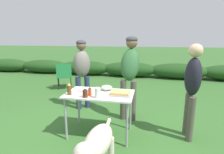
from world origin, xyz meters
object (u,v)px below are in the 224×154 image
food_tray (120,93)px  plate_stack (85,90)px  paper_cup_stack (97,93)px  hot_sauce_bottle (90,91)px  camp_chair_green_behind_table (64,74)px  beer_bottle (69,89)px  standing_person_in_navy_coat (192,83)px  bbq_sauce_bottle (85,93)px  dog (97,147)px  standing_person_in_gray_fleece (82,68)px  standing_person_in_dark_puffer (130,68)px  mixing_bowl (107,88)px  folding_table (100,98)px

food_tray → plate_stack: size_ratio=1.49×
paper_cup_stack → hot_sauce_bottle: bearing=148.5°
camp_chair_green_behind_table → beer_bottle: bearing=-87.0°
hot_sauce_bottle → standing_person_in_navy_coat: (1.56, 0.33, 0.13)m
beer_bottle → bbq_sauce_bottle: 0.30m
standing_person_in_navy_coat → dog: bearing=-46.8°
standing_person_in_gray_fleece → plate_stack: bearing=-100.7°
plate_stack → camp_chair_green_behind_table: camp_chair_green_behind_table is taller
dog → beer_bottle: bearing=-48.7°
paper_cup_stack → standing_person_in_dark_puffer: bearing=69.4°
beer_bottle → standing_person_in_gray_fleece: 1.24m
hot_sauce_bottle → standing_person_in_navy_coat: 1.60m
bbq_sauce_bottle → standing_person_in_gray_fleece: size_ratio=0.09×
camp_chair_green_behind_table → hot_sauce_bottle: bearing=-81.5°
food_tray → standing_person_in_dark_puffer: standing_person_in_dark_puffer is taller
paper_cup_stack → camp_chair_green_behind_table: paper_cup_stack is taller
hot_sauce_bottle → dog: bearing=-68.0°
bbq_sauce_bottle → dog: bearing=-63.6°
standing_person_in_navy_coat → dog: (-1.17, -1.29, -0.41)m
mixing_bowl → standing_person_in_dark_puffer: standing_person_in_dark_puffer is taller
plate_stack → hot_sauce_bottle: 0.28m
food_tray → dog: (-0.07, -1.09, -0.24)m
plate_stack → standing_person_in_navy_coat: standing_person_in_navy_coat is taller
beer_bottle → standing_person_in_navy_coat: standing_person_in_navy_coat is taller
folding_table → dog: dog is taller
food_tray → paper_cup_stack: (-0.31, -0.22, 0.06)m
bbq_sauce_bottle → dog: size_ratio=0.15×
hot_sauce_bottle → camp_chair_green_behind_table: 3.16m
paper_cup_stack → standing_person_in_navy_coat: 1.48m
beer_bottle → mixing_bowl: bearing=35.1°
plate_stack → hot_sauce_bottle: hot_sauce_bottle is taller
plate_stack → dog: size_ratio=0.23×
beer_bottle → paper_cup_stack: bearing=-7.7°
standing_person_in_navy_coat → camp_chair_green_behind_table: standing_person_in_navy_coat is taller
standing_person_in_gray_fleece → camp_chair_green_behind_table: standing_person_in_gray_fleece is taller
hot_sauce_bottle → bbq_sauce_bottle: size_ratio=0.97×
mixing_bowl → paper_cup_stack: (-0.04, -0.43, 0.04)m
paper_cup_stack → standing_person_in_dark_puffer: (0.38, 1.01, 0.22)m
mixing_bowl → bbq_sauce_bottle: bbq_sauce_bottle is taller
beer_bottle → bbq_sauce_bottle: size_ratio=1.37×
food_tray → beer_bottle: (-0.79, -0.15, 0.07)m
bbq_sauce_bottle → standing_person_in_dark_puffer: size_ratio=0.09×
standing_person_in_gray_fleece → camp_chair_green_behind_table: (-1.18, 1.43, -0.50)m
beer_bottle → standing_person_in_gray_fleece: size_ratio=0.12×
folding_table → dog: 1.15m
beer_bottle → food_tray: bearing=11.0°
food_tray → hot_sauce_bottle: hot_sauce_bottle is taller
plate_stack → mixing_bowl: size_ratio=1.09×
food_tray → camp_chair_green_behind_table: size_ratio=0.40×
dog → camp_chair_green_behind_table: (-2.15, 3.57, -0.06)m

